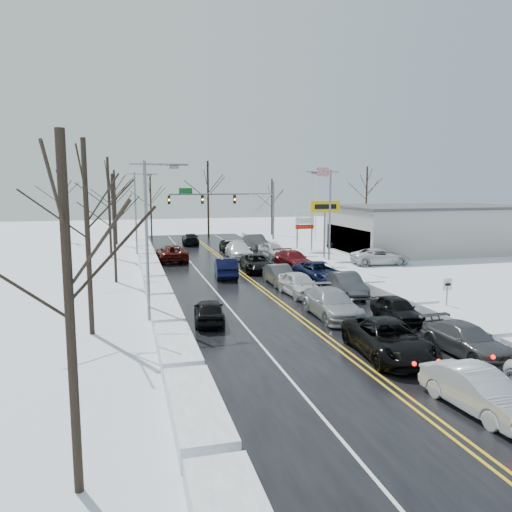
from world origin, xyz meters
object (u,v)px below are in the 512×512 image
object	(u,v)px
flagpole	(317,198)
oncoming_car_0	(226,277)
traffic_signal_mast	(234,202)
tires_plus_sign	(325,211)
dealership_building	(427,228)

from	to	relation	value
flagpole	oncoming_car_0	distance (m)	28.37
traffic_signal_mast	flagpole	bearing A→B (deg)	9.73
flagpole	oncoming_car_0	bearing A→B (deg)	-127.31
flagpole	tires_plus_sign	bearing A→B (deg)	-108.44
flagpole	dealership_building	size ratio (longest dim) A/B	0.49
oncoming_car_0	tires_plus_sign	bearing A→B (deg)	-139.80
dealership_building	oncoming_car_0	bearing A→B (deg)	-158.55
traffic_signal_mast	tires_plus_sign	bearing A→B (deg)	-59.54
tires_plus_sign	dealership_building	bearing A→B (deg)	8.47
flagpole	oncoming_car_0	xyz separation A→B (m)	(-16.82, -22.07, -5.93)
traffic_signal_mast	dealership_building	size ratio (longest dim) A/B	0.65
tires_plus_sign	flagpole	size ratio (longest dim) A/B	0.60
tires_plus_sign	flagpole	world-z (taller)	flagpole
flagpole	dealership_building	bearing A→B (deg)	-53.73
flagpole	traffic_signal_mast	bearing A→B (deg)	-170.27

